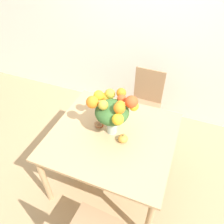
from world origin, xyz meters
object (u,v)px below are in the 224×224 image
object	(u,v)px
flower_vase	(113,110)
turkey_figurine	(99,123)
dining_chair_near_window	(145,103)
pumpkin	(123,138)

from	to	relation	value
flower_vase	turkey_figurine	bearing A→B (deg)	175.32
dining_chair_near_window	flower_vase	bearing A→B (deg)	-96.66
turkey_figurine	dining_chair_near_window	bearing A→B (deg)	72.43
pumpkin	turkey_figurine	distance (m)	0.32
turkey_figurine	dining_chair_near_window	size ratio (longest dim) A/B	0.12
flower_vase	dining_chair_near_window	distance (m)	1.07
flower_vase	dining_chair_near_window	size ratio (longest dim) A/B	0.48
dining_chair_near_window	turkey_figurine	bearing A→B (deg)	-106.38
pumpkin	turkey_figurine	size ratio (longest dim) A/B	0.82
dining_chair_near_window	pumpkin	bearing A→B (deg)	-87.70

